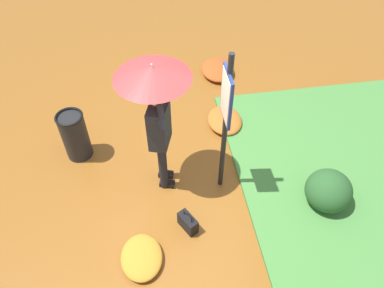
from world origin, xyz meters
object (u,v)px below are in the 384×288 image
person_with_umbrella (156,100)px  handbag (188,222)px  trash_bin (75,136)px  info_sign_post (226,113)px

person_with_umbrella → handbag: (-0.93, -0.25, -1.42)m
person_with_umbrella → trash_bin: size_ratio=2.45×
handbag → trash_bin: (1.61, 1.51, 0.29)m
info_sign_post → trash_bin: 2.52m
handbag → trash_bin: trash_bin is taller
person_with_umbrella → trash_bin: (0.68, 1.26, -1.13)m
info_sign_post → trash_bin: (0.94, 2.10, -1.03)m
handbag → trash_bin: bearing=43.3°
trash_bin → info_sign_post: bearing=-114.1°
handbag → trash_bin: size_ratio=0.44×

